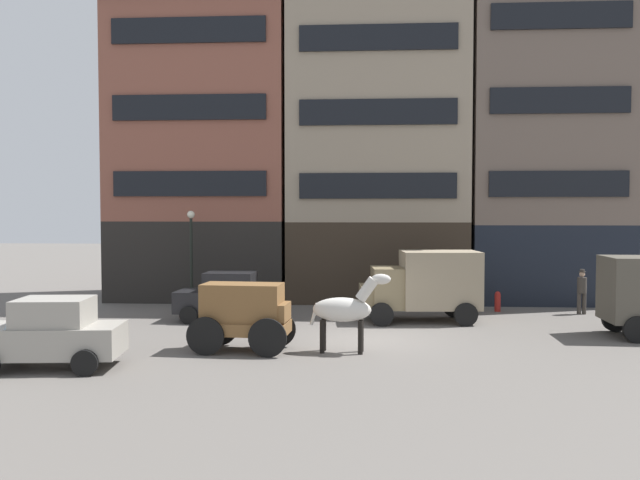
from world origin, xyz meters
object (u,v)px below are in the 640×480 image
(pedestrian_officer, at_px, (582,290))
(fire_hydrant_curbside, at_px, (498,301))
(delivery_truck_near, at_px, (424,283))
(cargo_wagon, at_px, (244,312))
(sedan_light, at_px, (50,333))
(sedan_dark, at_px, (228,296))
(streetlamp_curbside, at_px, (191,245))
(draft_horse, at_px, (345,309))

(pedestrian_officer, relative_size, fire_hydrant_curbside, 2.16)
(delivery_truck_near, bearing_deg, cargo_wagon, -136.94)
(fire_hydrant_curbside, bearing_deg, sedan_light, -143.01)
(sedan_dark, height_order, fire_hydrant_curbside, sedan_dark)
(sedan_dark, height_order, pedestrian_officer, sedan_dark)
(streetlamp_curbside, bearing_deg, delivery_truck_near, -16.49)
(delivery_truck_near, relative_size, sedan_dark, 1.19)
(sedan_dark, xyz_separation_m, sedan_light, (-3.12, -7.43, 0.00))
(cargo_wagon, height_order, fire_hydrant_curbside, cargo_wagon)
(cargo_wagon, height_order, sedan_dark, cargo_wagon)
(cargo_wagon, relative_size, fire_hydrant_curbside, 3.63)
(delivery_truck_near, xyz_separation_m, sedan_dark, (-7.30, -0.27, -0.51))
(sedan_light, bearing_deg, fire_hydrant_curbside, 36.99)
(cargo_wagon, xyz_separation_m, delivery_truck_near, (5.75, 5.37, 0.28))
(cargo_wagon, relative_size, draft_horse, 1.28)
(cargo_wagon, height_order, pedestrian_officer, cargo_wagon)
(draft_horse, relative_size, fire_hydrant_curbside, 2.83)
(draft_horse, distance_m, streetlamp_curbside, 10.67)
(delivery_truck_near, relative_size, pedestrian_officer, 2.48)
(sedan_light, height_order, fire_hydrant_curbside, sedan_light)
(delivery_truck_near, bearing_deg, streetlamp_curbside, 163.51)
(sedan_light, distance_m, streetlamp_curbside, 10.70)
(draft_horse, distance_m, sedan_dark, 6.82)
(sedan_dark, distance_m, pedestrian_officer, 13.95)
(sedan_light, bearing_deg, cargo_wagon, 26.52)
(draft_horse, distance_m, delivery_truck_near, 6.06)
(streetlamp_curbside, xyz_separation_m, fire_hydrant_curbside, (12.75, -0.21, -2.24))
(cargo_wagon, xyz_separation_m, sedan_dark, (-1.55, 5.10, -0.23))
(streetlamp_curbside, height_order, fire_hydrant_curbside, streetlamp_curbside)
(sedan_dark, relative_size, fire_hydrant_curbside, 4.53)
(delivery_truck_near, height_order, sedan_dark, delivery_truck_near)
(delivery_truck_near, distance_m, fire_hydrant_curbside, 4.28)
(streetlamp_curbside, relative_size, fire_hydrant_curbside, 4.96)
(sedan_dark, bearing_deg, delivery_truck_near, 2.12)
(sedan_dark, xyz_separation_m, streetlamp_curbside, (-2.19, 3.08, 1.76))
(sedan_light, bearing_deg, delivery_truck_near, 36.47)
(cargo_wagon, xyz_separation_m, sedan_light, (-4.67, -2.33, -0.23))
(sedan_dark, bearing_deg, sedan_light, -112.76)
(cargo_wagon, relative_size, streetlamp_curbside, 0.73)
(delivery_truck_near, xyz_separation_m, streetlamp_curbside, (-9.49, 2.81, 1.25))
(sedan_light, xyz_separation_m, pedestrian_officer, (16.86, 9.81, 0.07))
(cargo_wagon, bearing_deg, sedan_dark, 106.95)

